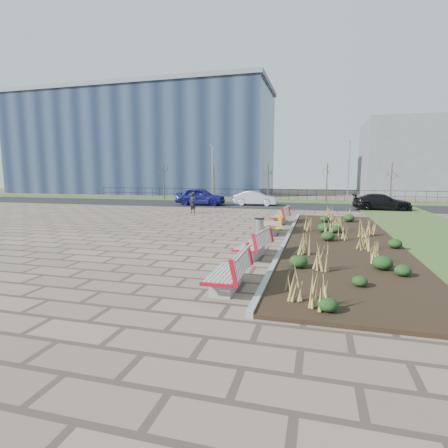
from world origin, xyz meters
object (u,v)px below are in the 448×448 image
(lamp_west, at_px, (212,173))
(lamp_east, at_px, (348,173))
(bench_c, at_px, (272,223))
(pedestrian, at_px, (193,203))
(car_blue, at_px, (201,197))
(car_silver, at_px, (255,198))
(bench_d, at_px, (279,215))
(car_black, at_px, (382,202))
(bench_a, at_px, (227,270))
(litter_bin, at_px, (259,228))
(bench_b, at_px, (252,243))

(lamp_west, bearing_deg, lamp_east, 0.00)
(bench_c, bearing_deg, pedestrian, 126.76)
(pedestrian, distance_m, car_blue, 6.73)
(bench_c, xyz_separation_m, car_silver, (-3.48, 15.12, 0.18))
(pedestrian, relative_size, lamp_east, 0.26)
(bench_d, bearing_deg, lamp_east, 77.14)
(pedestrian, height_order, lamp_west, lamp_west)
(car_black, bearing_deg, car_silver, 82.16)
(bench_c, bearing_deg, bench_a, -95.98)
(bench_c, xyz_separation_m, pedestrian, (-6.92, 7.49, 0.28))
(bench_a, bearing_deg, pedestrian, 112.04)
(pedestrian, height_order, car_silver, pedestrian)
(bench_a, relative_size, pedestrian, 1.35)
(bench_c, distance_m, litter_bin, 1.35)
(pedestrian, bearing_deg, bench_b, -40.59)
(bench_a, bearing_deg, bench_b, 89.10)
(litter_bin, xyz_separation_m, car_black, (7.62, 14.77, 0.24))
(bench_d, height_order, lamp_east, lamp_east)
(bench_a, bearing_deg, car_black, 71.20)
(bench_c, distance_m, pedestrian, 10.21)
(car_blue, xyz_separation_m, car_silver, (5.06, 1.09, -0.14))
(bench_a, relative_size, car_silver, 0.52)
(car_blue, distance_m, car_silver, 5.17)
(car_blue, bearing_deg, litter_bin, -153.19)
(lamp_east, bearing_deg, car_silver, -153.02)
(car_silver, height_order, lamp_west, lamp_west)
(car_blue, distance_m, lamp_east, 14.74)
(car_black, bearing_deg, pedestrian, 113.82)
(litter_bin, relative_size, car_silver, 0.22)
(bench_b, relative_size, bench_c, 1.00)
(litter_bin, bearing_deg, lamp_east, 75.39)
(pedestrian, distance_m, lamp_west, 12.33)
(lamp_west, bearing_deg, bench_a, -72.36)
(car_black, relative_size, lamp_west, 0.76)
(bench_a, xyz_separation_m, car_blue, (-8.53, 22.89, 0.32))
(bench_b, height_order, car_silver, car_silver)
(bench_c, height_order, car_silver, car_silver)
(litter_bin, xyz_separation_m, lamp_east, (5.40, 20.72, 2.60))
(bench_b, bearing_deg, bench_c, 97.00)
(car_silver, relative_size, car_black, 0.88)
(car_silver, bearing_deg, bench_b, -172.55)
(bench_c, distance_m, car_black, 15.29)
(bench_b, relative_size, lamp_west, 0.35)
(bench_b, distance_m, bench_c, 5.29)
(bench_d, bearing_deg, pedestrian, 155.31)
(lamp_east, bearing_deg, litter_bin, -104.61)
(car_blue, bearing_deg, bench_c, -149.84)
(car_black, height_order, lamp_east, lamp_east)
(bench_a, xyz_separation_m, pedestrian, (-6.92, 16.36, 0.28))
(bench_d, bearing_deg, bench_a, -85.34)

